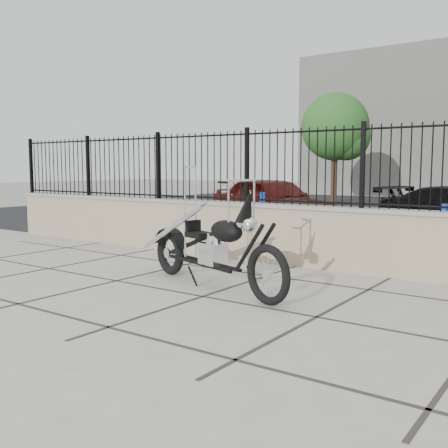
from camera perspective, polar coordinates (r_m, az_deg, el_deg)
The scene contains 9 objects.
ground_plane at distance 6.37m, azimuth -2.34°, elevation -7.90°, with size 90.00×90.00×0.00m, color #99968E.
parking_lot at distance 17.85m, azimuth 23.12°, elevation 0.71°, with size 30.00×30.00×0.00m, color black.
retaining_wall at distance 8.36m, azimuth 8.22°, elevation -1.23°, with size 14.00×0.36×0.96m, color gray.
iron_fence at distance 8.29m, azimuth 8.34°, elevation 6.19°, with size 14.00×0.08×1.20m, color black.
chopper_motorcycle at distance 6.71m, azimuth -1.49°, elevation -0.22°, with size 2.67×0.47×1.60m, color black, non-canonical shape.
car_red at distance 13.68m, azimuth 5.27°, elevation 2.44°, with size 1.56×3.88×1.32m, color #450C09.
bollard_a at distance 11.50m, azimuth 4.20°, elevation 0.95°, with size 0.12×0.12×1.01m, color blue.
bollard_b at distance 9.49m, azimuth 22.80°, elevation -0.82°, with size 0.11×0.11×0.94m, color #0E1DD6.
tree_left at distance 23.26m, azimuth 12.01°, elevation 10.62°, with size 2.88×2.88×4.86m.
Camera 1 is at (3.80, -4.87, 1.55)m, focal length 42.00 mm.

